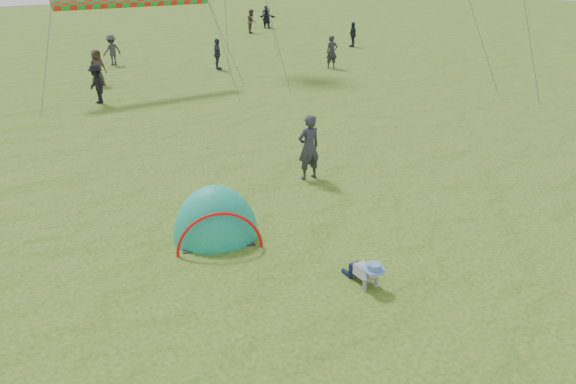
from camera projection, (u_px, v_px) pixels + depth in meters
ground at (356, 275)px, 10.70m from camera, size 140.00×140.00×0.00m
crawling_toddler at (367, 272)px, 10.28m from camera, size 0.56×0.76×0.56m
popup_tent at (216, 237)px, 12.14m from camera, size 2.26×2.07×2.37m
standing_adult at (309, 147)px, 14.97m from camera, size 0.68×0.47×1.79m
crowd_person_0 at (266, 16)px, 47.07m from camera, size 0.76×0.70×1.74m
crowd_person_2 at (217, 54)px, 29.53m from camera, size 0.69×1.02×1.61m
crowd_person_3 at (97, 84)px, 22.78m from camera, size 0.71×1.08×1.58m
crowd_person_7 at (252, 21)px, 43.41m from camera, size 1.05×1.10×1.78m
crowd_person_8 at (353, 34)px, 36.94m from camera, size 0.68×1.01×1.60m
crowd_person_9 at (112, 50)px, 30.73m from camera, size 1.16×0.82×1.64m
crowd_person_10 at (97, 67)px, 26.01m from camera, size 0.89×0.67×1.64m
crowd_person_11 at (267, 18)px, 46.41m from camera, size 1.27×1.53×1.65m
crowd_person_12 at (332, 52)px, 29.89m from camera, size 0.72×0.59×1.71m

